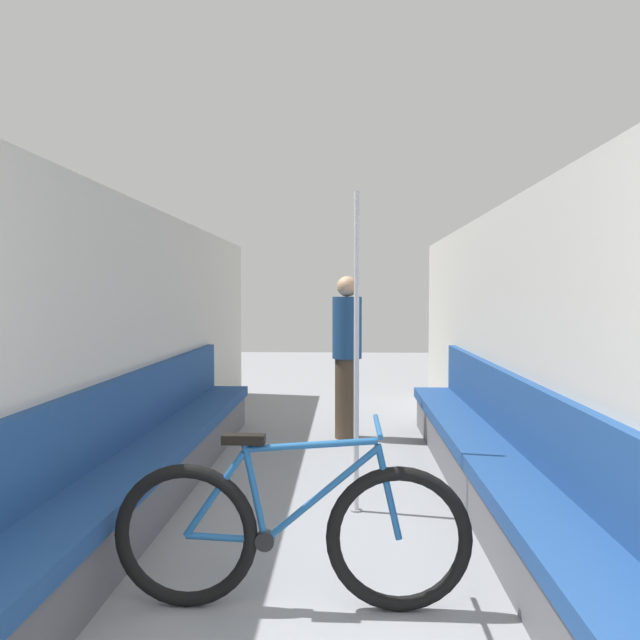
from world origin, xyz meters
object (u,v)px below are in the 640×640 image
Objects in this scene: bicycle at (291,533)px; grab_pole_near at (356,357)px; passenger_standing at (347,355)px; bench_seat_row_right at (497,470)px; bench_seat_row_left at (146,466)px.

bicycle is 1.54m from grab_pole_near.
bench_seat_row_right is at bearing -93.84° from passenger_standing.
bench_seat_row_right is 1.21m from grab_pole_near.
bench_seat_row_right is 1.84m from bicycle.
passenger_standing reaches higher than bench_seat_row_right.
grab_pole_near is at bearing 0.47° from bench_seat_row_left.
bench_seat_row_right is 2.47m from passenger_standing.
bench_seat_row_left is at bearing 127.82° from bicycle.
bench_seat_row_right is at bearing 43.73° from bicycle.
bicycle is at bearing -103.60° from grab_pole_near.
bench_seat_row_left is 1.74m from bicycle.
bench_seat_row_left is 2.60× the size of grab_pole_near.
passenger_standing is (-0.06, 2.17, -0.19)m from grab_pole_near.
bicycle is (-1.27, -1.32, 0.06)m from bench_seat_row_right.
passenger_standing is at bearing 83.28° from bicycle.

